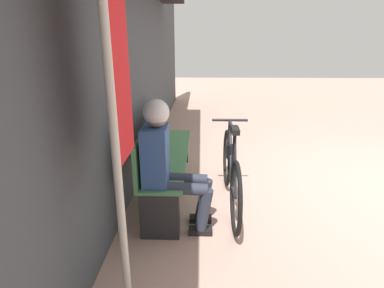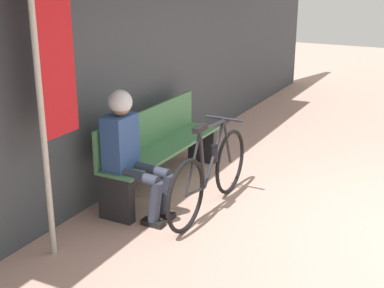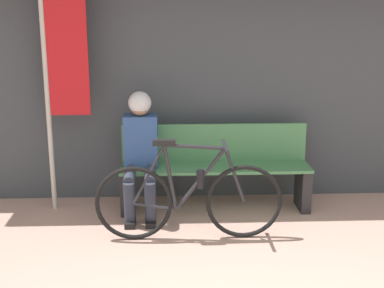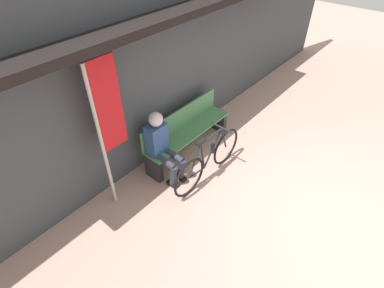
% 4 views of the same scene
% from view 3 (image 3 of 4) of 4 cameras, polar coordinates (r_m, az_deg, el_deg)
% --- Properties ---
extents(storefront_wall, '(12.00, 0.56, 3.20)m').
position_cam_3_polar(storefront_wall, '(5.73, 2.89, 10.44)').
color(storefront_wall, '#3D4247').
rests_on(storefront_wall, ground_plane).
extents(park_bench_near, '(1.94, 0.42, 0.88)m').
position_cam_3_polar(park_bench_near, '(5.56, 2.47, -2.67)').
color(park_bench_near, '#477F51').
rests_on(park_bench_near, ground_plane).
extents(bicycle, '(1.70, 0.40, 0.94)m').
position_cam_3_polar(bicycle, '(4.85, -0.29, -5.86)').
color(bicycle, black).
rests_on(bicycle, ground_plane).
extents(person_seated, '(0.34, 0.63, 1.25)m').
position_cam_3_polar(person_seated, '(5.35, -5.53, -0.15)').
color(person_seated, '#2D3342').
rests_on(person_seated, ground_plane).
extents(banner_pole, '(0.45, 0.05, 2.36)m').
position_cam_3_polar(banner_pole, '(5.48, -13.90, 8.15)').
color(banner_pole, '#B7B2A8').
rests_on(banner_pole, ground_plane).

